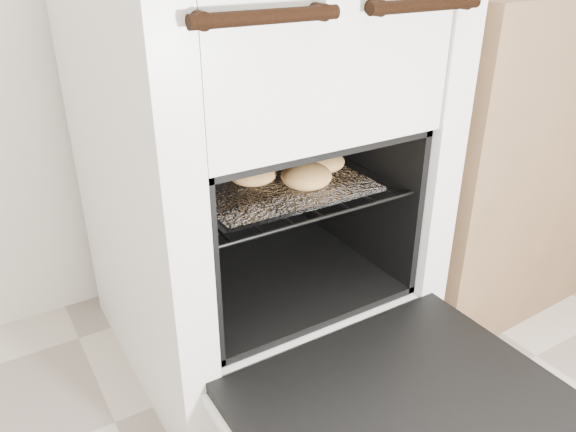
# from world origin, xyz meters

# --- Properties ---
(stove) EXTENTS (0.65, 0.73, 1.00)m
(stove) POSITION_xyz_m (0.08, 1.14, 0.49)
(stove) COLOR silver
(stove) RESTS_ON ground
(oven_door) EXTENTS (0.59, 0.46, 0.04)m
(oven_door) POSITION_xyz_m (0.08, 0.58, 0.22)
(oven_door) COLOR black
(oven_door) RESTS_ON stove
(oven_rack) EXTENTS (0.48, 0.46, 0.01)m
(oven_rack) POSITION_xyz_m (0.08, 1.06, 0.49)
(oven_rack) COLOR black
(oven_rack) RESTS_ON stove
(foil_sheet) EXTENTS (0.37, 0.33, 0.01)m
(foil_sheet) POSITION_xyz_m (0.08, 1.04, 0.49)
(foil_sheet) COLOR white
(foil_sheet) RESTS_ON oven_rack
(baked_rolls) EXTENTS (0.32, 0.29, 0.05)m
(baked_rolls) POSITION_xyz_m (0.12, 1.05, 0.52)
(baked_rolls) COLOR #E19C5A
(baked_rolls) RESTS_ON foil_sheet
(counter) EXTENTS (0.89, 0.61, 0.86)m
(counter) POSITION_xyz_m (0.87, 1.10, 0.43)
(counter) COLOR brown
(counter) RESTS_ON ground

